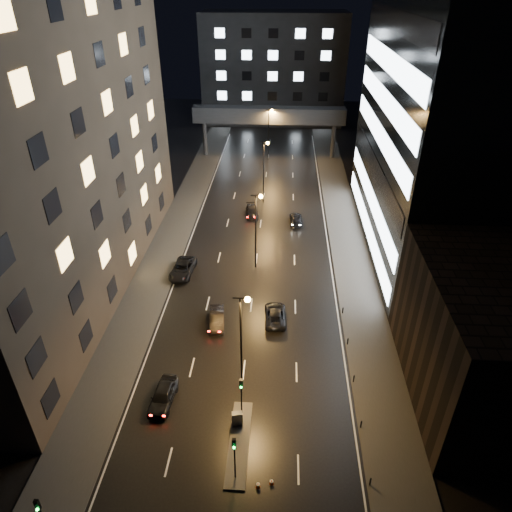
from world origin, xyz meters
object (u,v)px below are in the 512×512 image
Objects in this scene: car_away_b at (217,319)px; utility_cabinet at (237,418)px; car_away_d at (252,212)px; car_toward_a at (275,315)px; car_away_a at (163,395)px; car_toward_b at (296,219)px; car_away_c at (183,269)px.

car_away_b is 3.19× the size of utility_cabinet.
utility_cabinet is at bearing -95.15° from car_away_d.
car_away_d is 0.95× the size of car_toward_a.
car_away_a is 1.00× the size of car_away_d.
car_away_d is at bearing -19.12° from car_toward_b.
car_away_d is at bearing 80.86° from utility_cabinet.
car_away_b is (3.27, 10.75, -0.06)m from car_away_a.
car_away_a reaches higher than car_toward_a.
car_away_a is 1.05× the size of car_away_b.
car_away_c is at bearing 100.62° from car_away_a.
utility_cabinet is (6.70, -2.06, 0.05)m from car_away_a.
car_away_a is 3.35× the size of utility_cabinet.
utility_cabinet is (-5.31, -36.95, 0.18)m from car_toward_b.
car_toward_b is at bearing 70.49° from utility_cabinet.
car_toward_a is 3.53× the size of utility_cabinet.
car_toward_b is (14.30, 14.82, -0.11)m from car_away_c.
car_away_c reaches higher than car_away_b.
utility_cabinet is (3.44, -12.81, 0.11)m from car_away_b.
car_away_c is at bearing -121.29° from car_away_d.
car_away_c is (-5.56, 9.32, 0.05)m from car_away_b.
car_away_b is 10.85m from car_away_c.
car_away_c is at bearing -37.28° from car_toward_a.
car_away_d is at bearing 78.35° from car_away_b.
car_toward_a is (9.47, 11.87, -0.11)m from car_away_a.
car_away_b is 0.98× the size of car_toward_b.
car_away_a reaches higher than car_away_c.
car_away_a is at bearing -79.15° from car_away_c.
car_away_a is at bearing 49.00° from car_toward_a.
car_away_c is 18.48m from car_away_d.
car_away_b reaches higher than car_away_d.
car_away_a is at bearing -114.31° from car_away_b.
car_away_a is at bearing 151.60° from utility_cabinet.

